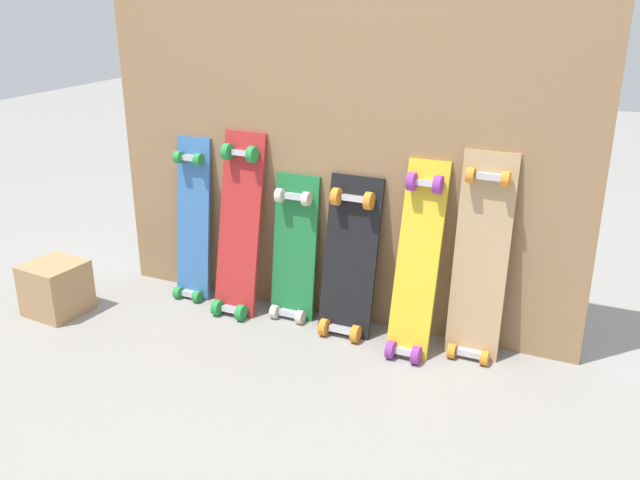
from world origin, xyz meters
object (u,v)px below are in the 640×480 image
(skateboard_black, at_px, (349,264))
(skateboard_natural, at_px, (480,266))
(skateboard_yellow, at_px, (416,268))
(wooden_crate, at_px, (56,288))
(skateboard_green, at_px, (294,255))
(skateboard_red, at_px, (238,232))
(skateboard_blue, at_px, (193,227))

(skateboard_black, bearing_deg, skateboard_natural, 2.84)
(skateboard_yellow, height_order, wooden_crate, skateboard_yellow)
(skateboard_yellow, xyz_separation_m, wooden_crate, (-1.53, -0.35, -0.23))
(skateboard_yellow, bearing_deg, skateboard_black, 173.42)
(skateboard_natural, bearing_deg, skateboard_green, 179.65)
(skateboard_red, distance_m, skateboard_yellow, 0.81)
(skateboard_red, relative_size, wooden_crate, 3.68)
(skateboard_green, relative_size, wooden_crate, 3.00)
(skateboard_red, height_order, skateboard_yellow, skateboard_red)
(skateboard_blue, xyz_separation_m, wooden_crate, (-0.46, -0.41, -0.22))
(skateboard_yellow, height_order, skateboard_natural, skateboard_natural)
(skateboard_natural, bearing_deg, skateboard_black, -177.16)
(skateboard_blue, height_order, skateboard_red, skateboard_red)
(skateboard_blue, relative_size, skateboard_black, 1.13)
(skateboard_green, relative_size, skateboard_yellow, 0.85)
(skateboard_red, bearing_deg, skateboard_natural, 2.12)
(skateboard_green, height_order, skateboard_natural, skateboard_natural)
(skateboard_yellow, relative_size, skateboard_natural, 0.93)
(skateboard_yellow, bearing_deg, skateboard_red, 178.48)
(skateboard_blue, xyz_separation_m, skateboard_yellow, (1.08, -0.06, 0.01))
(skateboard_red, distance_m, skateboard_green, 0.26)
(skateboard_blue, xyz_separation_m, skateboard_green, (0.51, 0.00, -0.06))
(skateboard_green, distance_m, skateboard_black, 0.27)
(skateboard_blue, bearing_deg, wooden_crate, -137.82)
(skateboard_black, bearing_deg, skateboard_yellow, -6.58)
(skateboard_red, xyz_separation_m, skateboard_black, (0.51, 0.01, -0.07))
(skateboard_blue, xyz_separation_m, skateboard_red, (0.27, -0.04, 0.03))
(skateboard_black, bearing_deg, skateboard_red, -178.61)
(skateboard_blue, height_order, skateboard_yellow, skateboard_yellow)
(skateboard_red, distance_m, wooden_crate, 0.85)
(skateboard_yellow, bearing_deg, wooden_crate, -167.10)
(skateboard_green, xyz_separation_m, skateboard_black, (0.27, -0.03, 0.02))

